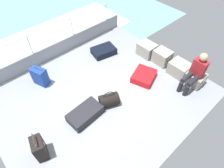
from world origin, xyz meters
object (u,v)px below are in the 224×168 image
object	(u,v)px
suitcase_0	(144,76)
suitcase_1	(104,51)
cargo_crate_1	(162,57)
passenger_seated	(195,72)
suitcase_4	(39,148)
cargo_crate_2	(179,69)
cargo_crate_0	(147,49)
suitcase_2	(85,114)
cargo_crate_3	(195,78)
duffel_bag	(109,100)
suitcase_3	(40,76)

from	to	relation	value
suitcase_0	suitcase_1	bearing A→B (deg)	-176.17
cargo_crate_1	passenger_seated	distance (m)	1.19
suitcase_4	cargo_crate_1	bearing A→B (deg)	92.05
suitcase_0	cargo_crate_2	bearing A→B (deg)	59.54
cargo_crate_0	suitcase_2	size ratio (longest dim) A/B	0.66
cargo_crate_1	passenger_seated	size ratio (longest dim) A/B	0.50
cargo_crate_3	suitcase_1	xyz separation A→B (m)	(-2.62, -1.01, -0.07)
cargo_crate_1	suitcase_4	distance (m)	4.10
cargo_crate_0	cargo_crate_2	xyz separation A→B (m)	(1.19, 0.02, -0.01)
cargo_crate_1	suitcase_2	bearing A→B (deg)	-89.72
suitcase_1	cargo_crate_2	bearing A→B (deg)	25.20
cargo_crate_2	cargo_crate_3	world-z (taller)	cargo_crate_2
cargo_crate_0	cargo_crate_3	size ratio (longest dim) A/B	1.06
cargo_crate_3	cargo_crate_1	bearing A→B (deg)	178.96
duffel_bag	cargo_crate_1	bearing A→B (deg)	92.87
cargo_crate_2	suitcase_1	size ratio (longest dim) A/B	0.72
cargo_crate_3	suitcase_4	xyz separation A→B (m)	(-0.98, -4.08, 0.10)
cargo_crate_2	suitcase_2	distance (m)	2.93
suitcase_4	duffel_bag	bearing A→B (deg)	91.07
suitcase_1	duffel_bag	world-z (taller)	duffel_bag
passenger_seated	duffel_bag	xyz separation A→B (m)	(-1.02, -2.04, -0.37)
passenger_seated	duffel_bag	bearing A→B (deg)	-116.53
suitcase_2	suitcase_4	distance (m)	1.22
duffel_bag	suitcase_2	bearing A→B (deg)	-98.32
suitcase_1	suitcase_4	xyz separation A→B (m)	(1.64, -3.07, 0.17)
cargo_crate_2	cargo_crate_1	bearing A→B (deg)	176.97
suitcase_4	cargo_crate_3	bearing A→B (deg)	76.48
suitcase_3	suitcase_4	world-z (taller)	suitcase_4
suitcase_2	suitcase_4	size ratio (longest dim) A/B	1.21
cargo_crate_1	cargo_crate_2	world-z (taller)	cargo_crate_1
cargo_crate_2	passenger_seated	world-z (taller)	passenger_seated
suitcase_2	cargo_crate_0	bearing A→B (deg)	101.35
cargo_crate_0	cargo_crate_3	xyz separation A→B (m)	(1.68, 0.04, -0.03)
cargo_crate_3	duffel_bag	distance (m)	2.43
cargo_crate_0	passenger_seated	distance (m)	1.72
suitcase_0	suitcase_1	world-z (taller)	suitcase_1
cargo_crate_3	suitcase_2	bearing A→B (deg)	-111.15
cargo_crate_3	duffel_bag	bearing A→B (deg)	-114.68
suitcase_3	duffel_bag	distance (m)	2.00
cargo_crate_0	suitcase_3	bearing A→B (deg)	-109.94
cargo_crate_1	duffel_bag	bearing A→B (deg)	-87.13
suitcase_4	passenger_seated	bearing A→B (deg)	75.90
cargo_crate_3	suitcase_4	bearing A→B (deg)	-103.52
cargo_crate_3	passenger_seated	bearing A→B (deg)	-90.00
cargo_crate_2	duffel_bag	distance (m)	2.26
suitcase_0	suitcase_4	world-z (taller)	suitcase_4
suitcase_3	passenger_seated	bearing A→B (deg)	46.34
passenger_seated	suitcase_0	bearing A→B (deg)	-144.32
suitcase_2	suitcase_3	world-z (taller)	suitcase_3
cargo_crate_1	cargo_crate_2	xyz separation A→B (m)	(0.63, -0.03, -0.02)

